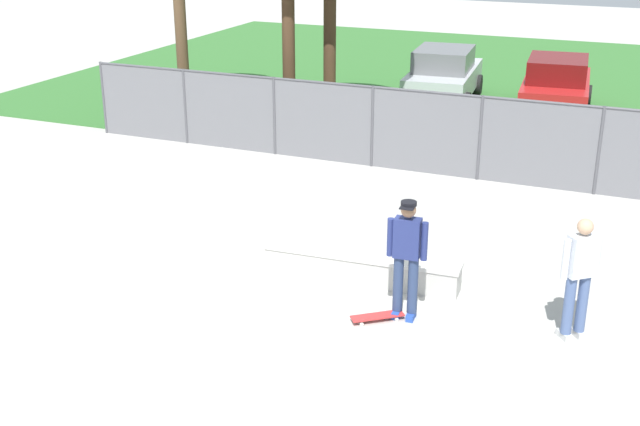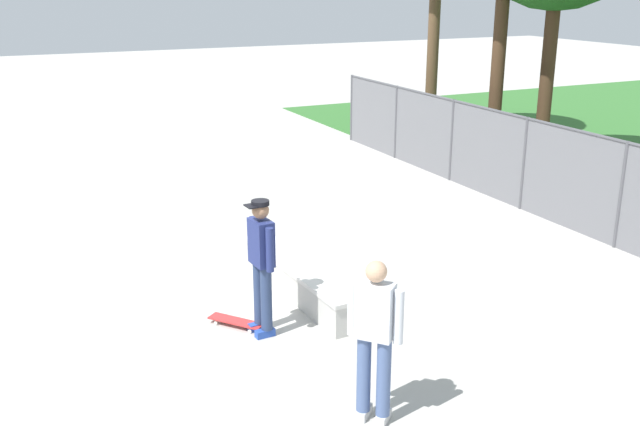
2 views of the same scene
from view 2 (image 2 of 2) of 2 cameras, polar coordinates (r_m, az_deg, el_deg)
ground_plane at (r=11.33m, az=-5.69°, el=-5.52°), size 80.00×80.00×0.00m
concrete_ledge at (r=10.87m, az=-1.96°, el=-5.06°), size 3.27×0.67×0.49m
skateboarder at (r=9.39m, az=-4.62°, el=-3.74°), size 0.60×0.32×1.84m
skateboard at (r=9.98m, az=-6.62°, el=-8.47°), size 0.75×0.65×0.09m
chainlink_fence at (r=14.31m, az=18.99°, el=2.90°), size 17.52×0.07×1.90m
bystander at (r=7.55m, az=4.32°, el=-9.54°), size 0.48×0.44×1.82m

